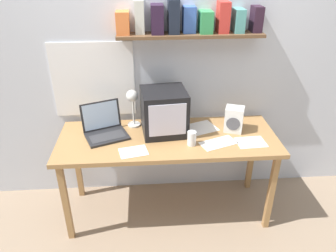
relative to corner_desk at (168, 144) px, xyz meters
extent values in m
plane|color=gray|center=(0.00, 0.00, -0.69)|extent=(12.00, 12.00, 0.00)
cube|color=silver|center=(0.00, 0.40, 0.61)|extent=(5.60, 0.06, 2.60)
cube|color=white|center=(-0.59, 0.36, 0.43)|extent=(0.68, 0.01, 0.63)
cube|color=brown|center=(0.19, 0.28, 0.80)|extent=(1.13, 0.18, 0.02)
cube|color=orange|center=(-0.32, 0.30, 0.90)|extent=(0.10, 0.14, 0.17)
cube|color=silver|center=(-0.19, 0.31, 0.94)|extent=(0.07, 0.12, 0.24)
cube|color=#2A1830|center=(-0.06, 0.29, 0.92)|extent=(0.09, 0.15, 0.21)
cube|color=#19202E|center=(0.06, 0.29, 0.94)|extent=(0.08, 0.14, 0.25)
cube|color=#3B61B8|center=(0.18, 0.31, 0.91)|extent=(0.10, 0.11, 0.19)
cube|color=#359653|center=(0.31, 0.29, 0.90)|extent=(0.10, 0.15, 0.16)
cube|color=red|center=(0.44, 0.30, 0.93)|extent=(0.08, 0.14, 0.23)
cube|color=#52A09A|center=(0.56, 0.30, 0.90)|extent=(0.08, 0.14, 0.17)
cube|color=#2E1A2B|center=(0.70, 0.30, 0.91)|extent=(0.07, 0.13, 0.19)
cube|color=#A77947|center=(0.00, 0.00, 0.05)|extent=(1.74, 0.65, 0.03)
cube|color=#A77947|center=(-0.81, -0.26, -0.33)|extent=(0.04, 0.05, 0.72)
cube|color=#A77947|center=(0.81, -0.26, -0.33)|extent=(0.04, 0.05, 0.72)
cube|color=#A77947|center=(-0.81, 0.26, -0.33)|extent=(0.04, 0.05, 0.72)
cube|color=#A77947|center=(0.81, 0.26, -0.33)|extent=(0.04, 0.05, 0.72)
cube|color=black|center=(-0.02, 0.10, 0.24)|extent=(0.38, 0.36, 0.36)
cube|color=silver|center=(-0.01, -0.07, 0.25)|extent=(0.28, 0.04, 0.26)
cube|color=#232326|center=(-0.48, 0.03, 0.07)|extent=(0.38, 0.33, 0.02)
cube|color=#38383A|center=(-0.48, 0.01, 0.08)|extent=(0.30, 0.22, 0.00)
cube|color=#232326|center=(-0.53, 0.16, 0.20)|extent=(0.31, 0.16, 0.23)
cube|color=silver|center=(-0.53, 0.16, 0.20)|extent=(0.28, 0.15, 0.21)
cylinder|color=silver|center=(-0.27, 0.22, 0.07)|extent=(0.10, 0.10, 0.01)
cylinder|color=silver|center=(-0.27, 0.22, 0.22)|extent=(0.02, 0.02, 0.28)
sphere|color=silver|center=(-0.27, 0.16, 0.36)|extent=(0.09, 0.09, 0.09)
cylinder|color=white|center=(0.17, -0.13, 0.12)|extent=(0.07, 0.07, 0.11)
cylinder|color=#CC3D47|center=(0.17, -0.13, 0.11)|extent=(0.06, 0.06, 0.08)
cube|color=silver|center=(0.54, 0.07, 0.17)|extent=(0.18, 0.16, 0.21)
cylinder|color=#4C4C51|center=(0.52, 0.01, 0.16)|extent=(0.10, 0.04, 0.11)
cube|color=white|center=(0.63, -0.13, 0.07)|extent=(0.23, 0.18, 0.00)
cube|color=white|center=(-0.27, -0.20, 0.07)|extent=(0.23, 0.19, 0.00)
cube|color=white|center=(0.27, 0.12, 0.07)|extent=(0.34, 0.29, 0.00)
cube|color=white|center=(0.38, -0.12, 0.07)|extent=(0.31, 0.23, 0.00)
camera|label=1|loc=(-0.17, -2.24, 1.38)|focal=35.00mm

